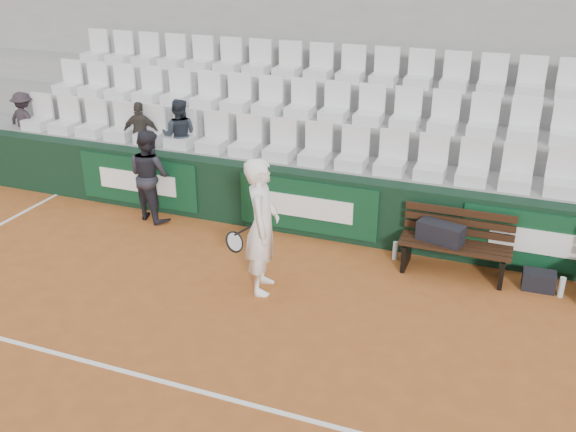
# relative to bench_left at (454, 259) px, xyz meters

# --- Properties ---
(ground) EXTENTS (80.00, 80.00, 0.00)m
(ground) POSITION_rel_bench_left_xyz_m (-2.06, -3.48, -0.23)
(ground) COLOR #A25524
(ground) RESTS_ON ground
(court_baseline) EXTENTS (18.00, 0.06, 0.01)m
(court_baseline) POSITION_rel_bench_left_xyz_m (-2.06, -3.48, -0.22)
(court_baseline) COLOR white
(court_baseline) RESTS_ON ground
(back_barrier) EXTENTS (18.00, 0.34, 1.00)m
(back_barrier) POSITION_rel_bench_left_xyz_m (-2.00, 0.52, 0.28)
(back_barrier) COLOR black
(back_barrier) RESTS_ON ground
(grandstand_tier_front) EXTENTS (18.00, 0.95, 1.00)m
(grandstand_tier_front) POSITION_rel_bench_left_xyz_m (-2.06, 1.15, 0.28)
(grandstand_tier_front) COLOR gray
(grandstand_tier_front) RESTS_ON ground
(grandstand_tier_mid) EXTENTS (18.00, 0.95, 1.45)m
(grandstand_tier_mid) POSITION_rel_bench_left_xyz_m (-2.06, 2.10, 0.50)
(grandstand_tier_mid) COLOR gray
(grandstand_tier_mid) RESTS_ON ground
(grandstand_tier_back) EXTENTS (18.00, 0.95, 1.90)m
(grandstand_tier_back) POSITION_rel_bench_left_xyz_m (-2.06, 3.05, 0.72)
(grandstand_tier_back) COLOR gray
(grandstand_tier_back) RESTS_ON ground
(grandstand_rear_wall) EXTENTS (18.00, 0.30, 4.40)m
(grandstand_rear_wall) POSITION_rel_bench_left_xyz_m (-2.06, 3.67, 1.98)
(grandstand_rear_wall) COLOR gray
(grandstand_rear_wall) RESTS_ON ground
(seat_row_front) EXTENTS (11.90, 0.44, 0.63)m
(seat_row_front) POSITION_rel_bench_left_xyz_m (-2.06, 0.97, 1.09)
(seat_row_front) COLOR silver
(seat_row_front) RESTS_ON grandstand_tier_front
(seat_row_mid) EXTENTS (11.90, 0.44, 0.63)m
(seat_row_mid) POSITION_rel_bench_left_xyz_m (-2.06, 1.92, 1.54)
(seat_row_mid) COLOR silver
(seat_row_mid) RESTS_ON grandstand_tier_mid
(seat_row_back) EXTENTS (11.90, 0.44, 0.63)m
(seat_row_back) POSITION_rel_bench_left_xyz_m (-2.06, 2.87, 1.99)
(seat_row_back) COLOR silver
(seat_row_back) RESTS_ON grandstand_tier_back
(bench_left) EXTENTS (1.50, 0.56, 0.45)m
(bench_left) POSITION_rel_bench_left_xyz_m (0.00, 0.00, 0.00)
(bench_left) COLOR black
(bench_left) RESTS_ON ground
(sports_bag_left) EXTENTS (0.67, 0.42, 0.27)m
(sports_bag_left) POSITION_rel_bench_left_xyz_m (-0.21, 0.02, 0.36)
(sports_bag_left) COLOR black
(sports_bag_left) RESTS_ON bench_left
(sports_bag_ground) EXTENTS (0.43, 0.27, 0.25)m
(sports_bag_ground) POSITION_rel_bench_left_xyz_m (1.12, -0.02, -0.10)
(sports_bag_ground) COLOR black
(sports_bag_ground) RESTS_ON ground
(water_bottle_near) EXTENTS (0.08, 0.08, 0.27)m
(water_bottle_near) POSITION_rel_bench_left_xyz_m (-0.84, 0.13, -0.09)
(water_bottle_near) COLOR silver
(water_bottle_near) RESTS_ON ground
(water_bottle_far) EXTENTS (0.08, 0.08, 0.28)m
(water_bottle_far) POSITION_rel_bench_left_xyz_m (1.40, -0.12, -0.09)
(water_bottle_far) COLOR #B1C1C9
(water_bottle_far) RESTS_ON ground
(tennis_player) EXTENTS (0.79, 0.75, 1.83)m
(tennis_player) POSITION_rel_bench_left_xyz_m (-2.30, -1.31, 0.69)
(tennis_player) COLOR white
(tennis_player) RESTS_ON ground
(ball_kid) EXTENTS (0.89, 0.79, 1.51)m
(ball_kid) POSITION_rel_bench_left_xyz_m (-4.88, 0.13, 0.53)
(ball_kid) COLOR black
(ball_kid) RESTS_ON ground
(spectator_a) EXTENTS (0.73, 0.45, 1.09)m
(spectator_a) POSITION_rel_bench_left_xyz_m (-8.11, 1.02, 1.32)
(spectator_a) COLOR #271F25
(spectator_a) RESTS_ON grandstand_tier_front
(spectator_b) EXTENTS (0.72, 0.47, 1.14)m
(spectator_b) POSITION_rel_bench_left_xyz_m (-5.57, 1.02, 1.34)
(spectator_b) COLOR #302C27
(spectator_b) RESTS_ON grandstand_tier_front
(spectator_c) EXTENTS (0.71, 0.62, 1.25)m
(spectator_c) POSITION_rel_bench_left_xyz_m (-4.81, 1.02, 1.40)
(spectator_c) COLOR #1F252E
(spectator_c) RESTS_ON grandstand_tier_front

